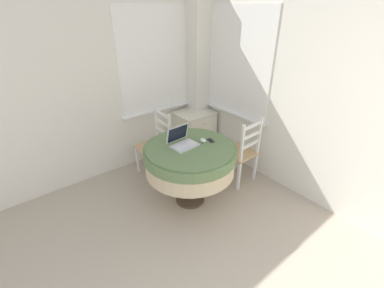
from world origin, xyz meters
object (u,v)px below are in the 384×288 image
(round_dining_table, at_px, (190,158))
(laptop, at_px, (182,141))
(dining_chair_near_right_window, at_px, (241,153))
(dining_chair_near_back_window, at_px, (156,145))
(computer_mouse, at_px, (203,140))
(cell_phone, at_px, (211,140))
(corner_cabinet, at_px, (194,131))

(round_dining_table, bearing_deg, laptop, 118.52)
(round_dining_table, bearing_deg, dining_chair_near_right_window, -6.68)
(dining_chair_near_back_window, bearing_deg, computer_mouse, -78.16)
(laptop, bearing_deg, computer_mouse, -22.39)
(computer_mouse, distance_m, dining_chair_near_back_window, 0.89)
(laptop, distance_m, cell_phone, 0.35)
(round_dining_table, distance_m, dining_chair_near_right_window, 0.82)
(laptop, xyz_separation_m, dining_chair_near_right_window, (0.84, -0.18, -0.37))
(computer_mouse, relative_size, cell_phone, 0.76)
(dining_chair_near_back_window, relative_size, dining_chair_near_right_window, 1.00)
(dining_chair_near_right_window, xyz_separation_m, corner_cabinet, (0.06, 1.07, -0.10))
(dining_chair_near_right_window, relative_size, corner_cabinet, 1.37)
(laptop, xyz_separation_m, dining_chair_near_back_window, (0.06, 0.71, -0.37))
(cell_phone, distance_m, corner_cabinet, 1.24)
(cell_phone, bearing_deg, computer_mouse, 160.26)
(laptop, distance_m, dining_chair_near_right_window, 0.94)
(round_dining_table, relative_size, computer_mouse, 12.13)
(round_dining_table, bearing_deg, cell_phone, -8.82)
(dining_chair_near_back_window, bearing_deg, cell_phone, -72.70)
(laptop, relative_size, computer_mouse, 3.53)
(computer_mouse, bearing_deg, dining_chair_near_right_window, -7.75)
(cell_phone, bearing_deg, corner_cabinet, 60.44)
(laptop, distance_m, corner_cabinet, 1.35)
(dining_chair_near_right_window, bearing_deg, cell_phone, 174.47)
(computer_mouse, distance_m, dining_chair_near_right_window, 0.71)
(dining_chair_near_right_window, height_order, corner_cabinet, dining_chair_near_right_window)
(cell_phone, bearing_deg, dining_chair_near_right_window, -5.53)
(dining_chair_near_back_window, bearing_deg, corner_cabinet, 12.05)
(cell_phone, height_order, dining_chair_near_back_window, dining_chair_near_back_window)
(corner_cabinet, bearing_deg, dining_chair_near_right_window, -93.00)
(round_dining_table, xyz_separation_m, dining_chair_near_back_window, (0.02, 0.79, -0.18))
(laptop, bearing_deg, dining_chair_near_back_window, 84.96)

